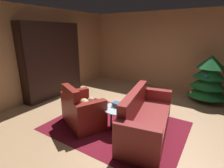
% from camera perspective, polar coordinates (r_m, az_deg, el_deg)
% --- Properties ---
extents(ground_plane, '(7.80, 7.80, 0.00)m').
position_cam_1_polar(ground_plane, '(4.06, 3.57, -12.80)').
color(ground_plane, tan).
extents(wall_back, '(6.06, 0.06, 2.71)m').
position_cam_1_polar(wall_back, '(6.63, 17.95, 10.48)').
color(wall_back, tan).
rests_on(wall_back, ground).
extents(wall_left, '(0.06, 6.62, 2.71)m').
position_cam_1_polar(wall_left, '(5.66, -24.13, 8.85)').
color(wall_left, tan).
rests_on(wall_left, ground).
extents(area_rug, '(2.85, 2.15, 0.01)m').
position_cam_1_polar(area_rug, '(3.96, 1.37, -13.59)').
color(area_rug, maroon).
rests_on(area_rug, ground).
extents(bookshelf_unit, '(0.35, 2.02, 2.27)m').
position_cam_1_polar(bookshelf_unit, '(5.80, -18.09, 7.22)').
color(bookshelf_unit, black).
rests_on(bookshelf_unit, ground).
extents(armchair_red, '(1.22, 1.03, 0.91)m').
position_cam_1_polar(armchair_red, '(3.93, -9.94, -8.81)').
color(armchair_red, maroon).
rests_on(armchair_red, ground).
extents(couch_red, '(1.09, 2.09, 0.88)m').
position_cam_1_polar(couch_red, '(3.65, 10.95, -11.30)').
color(couch_red, maroon).
rests_on(couch_red, ground).
extents(coffee_table, '(0.66, 0.66, 0.48)m').
position_cam_1_polar(coffee_table, '(3.68, 2.26, -8.60)').
color(coffee_table, black).
rests_on(coffee_table, ground).
extents(book_stack_on_table, '(0.23, 0.17, 0.09)m').
position_cam_1_polar(book_stack_on_table, '(3.70, 1.83, -6.81)').
color(book_stack_on_table, '#3A5796').
rests_on(book_stack_on_table, coffee_table).
extents(bottle_on_table, '(0.07, 0.07, 0.31)m').
position_cam_1_polar(bottle_on_table, '(3.60, 5.15, -6.31)').
color(bottle_on_table, navy).
rests_on(bottle_on_table, coffee_table).
extents(decorated_tree, '(1.08, 1.08, 1.37)m').
position_cam_1_polar(decorated_tree, '(5.78, 29.21, 1.55)').
color(decorated_tree, brown).
rests_on(decorated_tree, ground).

